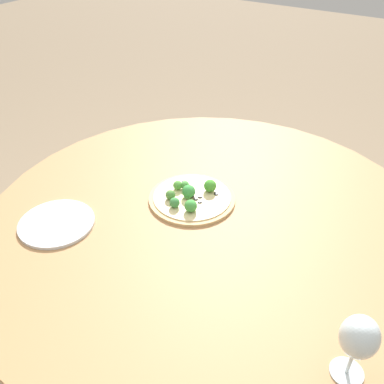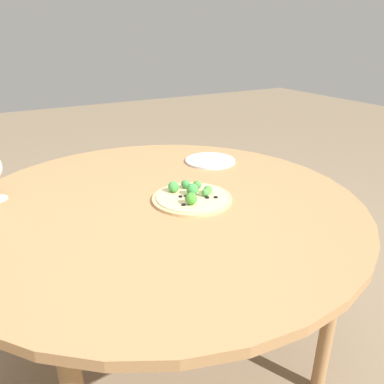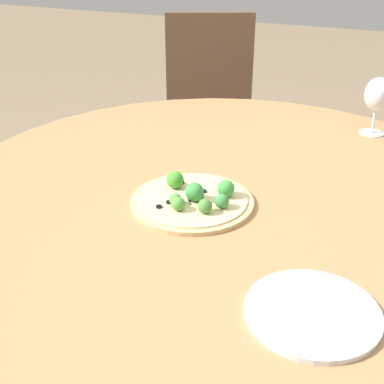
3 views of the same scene
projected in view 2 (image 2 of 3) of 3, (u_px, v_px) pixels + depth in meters
The scene contains 4 objects.
ground_plane at pixel (167, 355), 1.59m from camera, with size 12.00×12.00×0.00m, color #847056.
dining_table at pixel (162, 214), 1.33m from camera, with size 1.39×1.39×0.73m.
pizza at pixel (191, 196), 1.31m from camera, with size 0.28×0.28×0.06m.
plate_near at pixel (210, 161), 1.69m from camera, with size 0.22×0.22×0.01m.
Camera 2 is at (0.49, 1.08, 1.27)m, focal length 35.00 mm.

